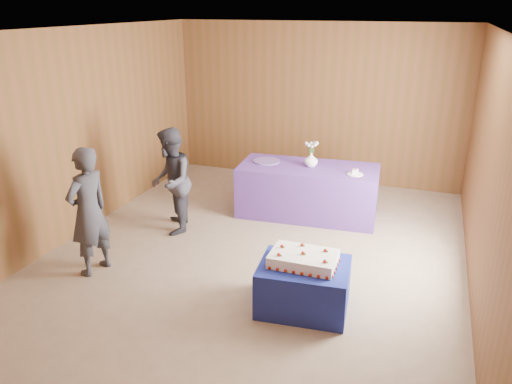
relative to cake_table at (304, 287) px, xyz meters
The scene contains 13 objects.
ground 1.39m from the cake_table, 129.04° to the left, with size 6.00×6.00×0.00m, color gray.
room_shell 2.07m from the cake_table, 129.04° to the left, with size 5.04×6.04×2.72m.
cake_table is the anchor object (origin of this frame).
serving_table 2.48m from the cake_table, 103.18° to the left, with size 2.00×0.90×0.75m, color #60338D.
sheet_cake 0.31m from the cake_table, 135.14° to the left, with size 0.69×0.48×0.16m.
vase 2.56m from the cake_table, 102.48° to the left, with size 0.19×0.19×0.20m, color white.
flower_spray 2.62m from the cake_table, 102.48° to the left, with size 0.20×0.19×0.15m.
platter 2.76m from the cake_table, 116.57° to the left, with size 0.40×0.40×0.02m, color #694E9D.
plate 2.33m from the cake_table, 86.73° to the left, with size 0.21×0.21×0.01m, color white.
cake_slice 2.34m from the cake_table, 86.73° to the left, with size 0.08×0.07×0.09m.
knife 2.24m from the cake_table, 86.92° to the left, with size 0.26×0.02×0.00m, color silver.
guest_left 2.56m from the cake_table, behind, with size 0.55×0.36×1.51m, color #34343D.
guest_right 2.54m from the cake_table, 150.43° to the left, with size 0.70×0.55×1.45m, color #33323C.
Camera 1 is at (1.89, -5.39, 2.96)m, focal length 35.00 mm.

